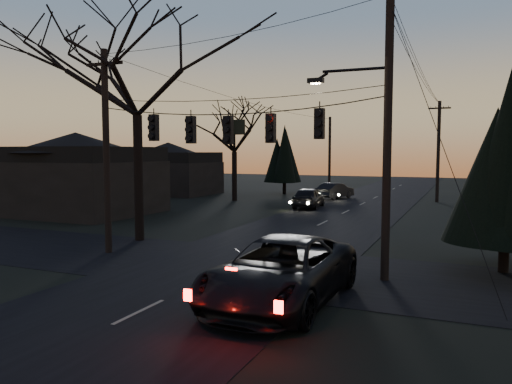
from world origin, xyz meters
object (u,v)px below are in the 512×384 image
at_px(evergreen_right, 509,137).
at_px(sedan_oncoming_b, 335,191).
at_px(utility_pole_right, 384,280).
at_px(utility_pole_far_r, 437,202).
at_px(bare_tree_left, 136,64).
at_px(utility_pole_far_l, 329,191).
at_px(utility_pole_left, 109,253).
at_px(suv_near, 281,272).
at_px(sedan_oncoming_a, 309,198).

relative_size(evergreen_right, sedan_oncoming_b, 1.93).
bearing_deg(sedan_oncoming_b, utility_pole_right, 124.64).
xyz_separation_m(utility_pole_right, utility_pole_far_r, (0.00, 28.00, 0.00)).
xyz_separation_m(bare_tree_left, evergreen_right, (15.80, -0.21, -3.61)).
height_order(bare_tree_left, sedan_oncoming_b, bare_tree_left).
distance_m(utility_pole_far_l, evergreen_right, 36.88).
distance_m(utility_pole_left, evergreen_right, 16.18).
bearing_deg(suv_near, bare_tree_left, 147.06).
relative_size(utility_pole_far_l, evergreen_right, 0.95).
relative_size(bare_tree_left, sedan_oncoming_b, 2.76).
distance_m(utility_pole_far_l, sedan_oncoming_a, 16.80).
bearing_deg(sedan_oncoming_a, evergreen_right, 121.65).
distance_m(utility_pole_left, suv_near, 9.97).
bearing_deg(evergreen_right, utility_pole_left, -169.74).
relative_size(utility_pole_far_r, utility_pole_far_l, 1.06).
bearing_deg(utility_pole_far_l, utility_pole_far_r, -34.82).
relative_size(utility_pole_far_l, sedan_oncoming_a, 1.74).
bearing_deg(utility_pole_left, sedan_oncoming_a, 81.81).
bearing_deg(utility_pole_far_r, suv_near, -94.15).
relative_size(utility_pole_far_r, sedan_oncoming_b, 1.95).
bearing_deg(utility_pole_left, evergreen_right, 10.26).
relative_size(utility_pole_right, sedan_oncoming_a, 2.17).
bearing_deg(utility_pole_right, sedan_oncoming_b, 107.52).
bearing_deg(evergreen_right, sedan_oncoming_a, 126.61).
bearing_deg(utility_pole_far_l, utility_pole_right, -72.28).
height_order(utility_pole_left, evergreen_right, evergreen_right).
distance_m(utility_pole_right, sedan_oncoming_a, 21.32).
height_order(utility_pole_far_r, sedan_oncoming_a, utility_pole_far_r).
bearing_deg(suv_near, utility_pole_left, 159.33).
xyz_separation_m(utility_pole_far_l, bare_tree_left, (-0.59, -33.04, 8.41)).
height_order(utility_pole_far_r, bare_tree_left, bare_tree_left).
xyz_separation_m(utility_pole_right, utility_pole_far_l, (-11.50, 36.00, 0.00)).
distance_m(utility_pole_right, sedan_oncoming_b, 28.90).
bearing_deg(utility_pole_right, bare_tree_left, 166.24).
bearing_deg(sedan_oncoming_b, utility_pole_far_r, -159.93).
xyz_separation_m(utility_pole_left, bare_tree_left, (-0.59, 2.96, 8.41)).
height_order(utility_pole_far_r, evergreen_right, evergreen_right).
xyz_separation_m(utility_pole_right, suv_near, (-2.30, -3.74, 0.91)).
xyz_separation_m(bare_tree_left, sedan_oncoming_b, (3.39, 24.59, -7.69)).
xyz_separation_m(utility_pole_left, utility_pole_far_l, (0.00, 36.00, 0.00)).
relative_size(utility_pole_right, utility_pole_far_l, 1.25).
relative_size(bare_tree_left, sedan_oncoming_a, 2.61).
bearing_deg(utility_pole_left, bare_tree_left, 101.27).
distance_m(bare_tree_left, suv_near, 14.03).
distance_m(utility_pole_far_r, bare_tree_left, 29.05).
height_order(utility_pole_left, utility_pole_far_r, same).
height_order(utility_pole_far_l, suv_near, utility_pole_far_l).
distance_m(suv_near, sedan_oncoming_b, 31.94).
bearing_deg(utility_pole_left, sedan_oncoming_b, 84.20).
bearing_deg(utility_pole_left, suv_near, -22.10).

